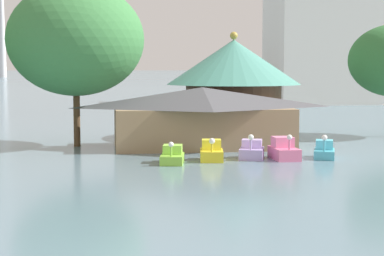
{
  "coord_description": "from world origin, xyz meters",
  "views": [
    {
      "loc": [
        1.65,
        -14.89,
        6.4
      ],
      "look_at": [
        5.96,
        18.08,
        3.36
      ],
      "focal_mm": 63.55,
      "sensor_mm": 36.0,
      "label": 1
    }
  ],
  "objects_px": {
    "pedal_boat_pink": "(284,150)",
    "background_building_block": "(334,33)",
    "pedal_boat_yellow": "(212,152)",
    "pedal_boat_lavender": "(252,151)",
    "boathouse": "(202,116)",
    "green_roof_pavilion": "(234,81)",
    "pedal_boat_lime": "(172,156)",
    "pedal_boat_cyan": "(324,151)",
    "shoreline_tree_mid": "(76,40)"
  },
  "relations": [
    {
      "from": "pedal_boat_lime",
      "to": "pedal_boat_pink",
      "type": "height_order",
      "value": "pedal_boat_pink"
    },
    {
      "from": "pedal_boat_yellow",
      "to": "green_roof_pavilion",
      "type": "xyz_separation_m",
      "value": [
        4.31,
        14.57,
        4.53
      ]
    },
    {
      "from": "pedal_boat_cyan",
      "to": "green_roof_pavilion",
      "type": "relative_size",
      "value": 0.24
    },
    {
      "from": "pedal_boat_yellow",
      "to": "pedal_boat_pink",
      "type": "relative_size",
      "value": 0.91
    },
    {
      "from": "pedal_boat_yellow",
      "to": "green_roof_pavilion",
      "type": "relative_size",
      "value": 0.23
    },
    {
      "from": "pedal_boat_lime",
      "to": "pedal_boat_lavender",
      "type": "xyz_separation_m",
      "value": [
        5.66,
        1.47,
        0.07
      ]
    },
    {
      "from": "pedal_boat_lime",
      "to": "pedal_boat_cyan",
      "type": "bearing_deg",
      "value": 105.66
    },
    {
      "from": "pedal_boat_yellow",
      "to": "pedal_boat_pink",
      "type": "xyz_separation_m",
      "value": [
        5.07,
        0.08,
        0.04
      ]
    },
    {
      "from": "shoreline_tree_mid",
      "to": "pedal_boat_yellow",
      "type": "bearing_deg",
      "value": -45.44
    },
    {
      "from": "pedal_boat_lime",
      "to": "pedal_boat_pink",
      "type": "distance_m",
      "value": 7.91
    },
    {
      "from": "pedal_boat_lime",
      "to": "background_building_block",
      "type": "xyz_separation_m",
      "value": [
        35.05,
        69.66,
        11.57
      ]
    },
    {
      "from": "pedal_boat_yellow",
      "to": "shoreline_tree_mid",
      "type": "height_order",
      "value": "shoreline_tree_mid"
    },
    {
      "from": "boathouse",
      "to": "green_roof_pavilion",
      "type": "distance_m",
      "value": 8.28
    },
    {
      "from": "pedal_boat_yellow",
      "to": "background_building_block",
      "type": "bearing_deg",
      "value": 162.38
    },
    {
      "from": "pedal_boat_lavender",
      "to": "background_building_block",
      "type": "bearing_deg",
      "value": 172.68
    },
    {
      "from": "pedal_boat_yellow",
      "to": "boathouse",
      "type": "height_order",
      "value": "boathouse"
    },
    {
      "from": "pedal_boat_pink",
      "to": "green_roof_pavilion",
      "type": "distance_m",
      "value": 15.19
    },
    {
      "from": "pedal_boat_yellow",
      "to": "pedal_boat_lavender",
      "type": "relative_size",
      "value": 0.98
    },
    {
      "from": "pedal_boat_lavender",
      "to": "pedal_boat_pink",
      "type": "bearing_deg",
      "value": 94.98
    },
    {
      "from": "pedal_boat_lavender",
      "to": "boathouse",
      "type": "height_order",
      "value": "boathouse"
    },
    {
      "from": "pedal_boat_lime",
      "to": "shoreline_tree_mid",
      "type": "height_order",
      "value": "shoreline_tree_mid"
    },
    {
      "from": "pedal_boat_lavender",
      "to": "green_roof_pavilion",
      "type": "relative_size",
      "value": 0.23
    },
    {
      "from": "shoreline_tree_mid",
      "to": "pedal_boat_lavender",
      "type": "bearing_deg",
      "value": -36.29
    },
    {
      "from": "pedal_boat_lavender",
      "to": "green_roof_pavilion",
      "type": "height_order",
      "value": "green_roof_pavilion"
    },
    {
      "from": "pedal_boat_pink",
      "to": "boathouse",
      "type": "xyz_separation_m",
      "value": [
        -4.58,
        7.62,
        1.88
      ]
    },
    {
      "from": "green_roof_pavilion",
      "to": "background_building_block",
      "type": "distance_m",
      "value": 61.32
    },
    {
      "from": "pedal_boat_cyan",
      "to": "shoreline_tree_mid",
      "type": "xyz_separation_m",
      "value": [
        -17.35,
        9.37,
        7.97
      ]
    },
    {
      "from": "pedal_boat_lavender",
      "to": "background_building_block",
      "type": "xyz_separation_m",
      "value": [
        29.38,
        68.2,
        11.51
      ]
    },
    {
      "from": "boathouse",
      "to": "background_building_block",
      "type": "relative_size",
      "value": 0.62
    },
    {
      "from": "pedal_boat_yellow",
      "to": "boathouse",
      "type": "distance_m",
      "value": 7.95
    },
    {
      "from": "pedal_boat_pink",
      "to": "boathouse",
      "type": "height_order",
      "value": "boathouse"
    },
    {
      "from": "pedal_boat_pink",
      "to": "shoreline_tree_mid",
      "type": "xyz_separation_m",
      "value": [
        -14.44,
        9.43,
        7.87
      ]
    },
    {
      "from": "pedal_boat_lime",
      "to": "background_building_block",
      "type": "distance_m",
      "value": 78.84
    },
    {
      "from": "pedal_boat_lime",
      "to": "green_roof_pavilion",
      "type": "relative_size",
      "value": 0.25
    },
    {
      "from": "green_roof_pavilion",
      "to": "shoreline_tree_mid",
      "type": "bearing_deg",
      "value": -159.7
    },
    {
      "from": "boathouse",
      "to": "pedal_boat_lime",
      "type": "bearing_deg",
      "value": -110.62
    },
    {
      "from": "pedal_boat_pink",
      "to": "shoreline_tree_mid",
      "type": "height_order",
      "value": "shoreline_tree_mid"
    },
    {
      "from": "pedal_boat_lime",
      "to": "boathouse",
      "type": "height_order",
      "value": "boathouse"
    },
    {
      "from": "green_roof_pavilion",
      "to": "shoreline_tree_mid",
      "type": "height_order",
      "value": "shoreline_tree_mid"
    },
    {
      "from": "green_roof_pavilion",
      "to": "background_building_block",
      "type": "height_order",
      "value": "background_building_block"
    },
    {
      "from": "green_roof_pavilion",
      "to": "pedal_boat_lavender",
      "type": "bearing_deg",
      "value": -95.75
    },
    {
      "from": "pedal_boat_yellow",
      "to": "background_building_block",
      "type": "relative_size",
      "value": 0.11
    },
    {
      "from": "pedal_boat_yellow",
      "to": "pedal_boat_cyan",
      "type": "xyz_separation_m",
      "value": [
        7.98,
        0.15,
        -0.06
      ]
    },
    {
      "from": "boathouse",
      "to": "shoreline_tree_mid",
      "type": "height_order",
      "value": "shoreline_tree_mid"
    },
    {
      "from": "pedal_boat_lime",
      "to": "pedal_boat_yellow",
      "type": "distance_m",
      "value": 2.93
    },
    {
      "from": "boathouse",
      "to": "pedal_boat_cyan",
      "type": "bearing_deg",
      "value": -45.24
    },
    {
      "from": "pedal_boat_pink",
      "to": "pedal_boat_lavender",
      "type": "bearing_deg",
      "value": -102.53
    },
    {
      "from": "boathouse",
      "to": "green_roof_pavilion",
      "type": "relative_size",
      "value": 1.24
    },
    {
      "from": "shoreline_tree_mid",
      "to": "pedal_boat_pink",
      "type": "bearing_deg",
      "value": -33.15
    },
    {
      "from": "pedal_boat_pink",
      "to": "background_building_block",
      "type": "distance_m",
      "value": 74.7
    }
  ]
}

